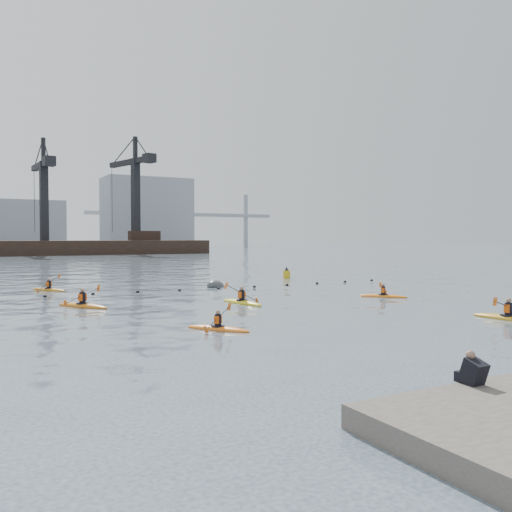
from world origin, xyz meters
The scene contains 12 objects.
ground centered at (0.00, 0.00, 0.00)m, with size 400.00×400.00×0.00m, color #35444D.
float_line centered at (-0.50, 22.53, 0.03)m, with size 33.24×0.73×0.24m.
barge_pier centered at (-0.22, 110.00, 1.89)m, with size 72.00×19.30×29.50m.
skyline centered at (2.23, 150.27, 9.25)m, with size 141.00×28.00×22.00m.
kayaker_0 centered at (-6.38, 6.18, 0.09)m, with size 2.17×2.76×1.11m.
kayaker_1 centered at (6.65, 2.28, 0.11)m, with size 2.43×3.64×1.25m.
kayaker_2 centered at (-9.86, 16.46, 0.11)m, with size 2.55×3.51×1.27m.
kayaker_3 centered at (-1.45, 13.68, 0.11)m, with size 2.44×3.58×1.41m.
kayaker_4 centered at (8.01, 12.33, 0.09)m, with size 2.39×2.79×1.15m.
kayaker_5 centered at (-10.20, 27.01, 0.10)m, with size 2.34×2.97×1.27m.
mooring_buoy centered at (1.59, 24.08, 0.00)m, with size 2.05×1.21×1.02m, color #414346.
nav_buoy centered at (11.02, 28.90, 0.36)m, with size 0.66×0.66×1.20m.
Camera 1 is at (-15.62, -14.10, 3.84)m, focal length 38.00 mm.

